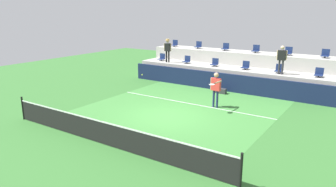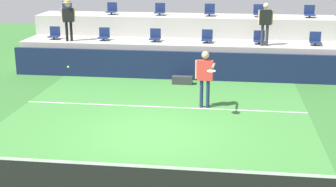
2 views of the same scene
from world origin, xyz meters
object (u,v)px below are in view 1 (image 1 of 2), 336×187
Objects in this scene: stadium_chair_upper_mid_left at (225,47)px; stadium_chair_upper_right at (288,52)px; stadium_chair_lower_far_left at (162,58)px; tennis_ball at (142,75)px; stadium_chair_lower_right at (279,69)px; stadium_chair_upper_mid_right at (256,49)px; stadium_chair_lower_far_right at (319,73)px; tennis_player at (216,86)px; stadium_chair_upper_left at (198,46)px; stadium_chair_lower_left at (187,60)px; stadium_chair_lower_mid_right at (245,66)px; stadium_chair_upper_far_left at (175,44)px; spectator_in_white at (282,57)px; spectator_with_hat at (168,48)px; stadium_chair_upper_far_right at (325,54)px; stadium_chair_lower_mid_left at (215,63)px; equipment_bag at (220,91)px.

stadium_chair_upper_mid_left is 1.00× the size of stadium_chair_upper_right.
stadium_chair_lower_far_left is at bearing -168.02° from stadium_chair_upper_right.
stadium_chair_upper_right is 7.65× the size of tennis_ball.
stadium_chair_lower_right is 1.00× the size of stadium_chair_upper_mid_right.
tennis_player is (-4.03, -4.71, -0.33)m from stadium_chair_lower_far_right.
stadium_chair_lower_far_right is at bearing 0.00° from stadium_chair_lower_right.
tennis_player is (-1.88, -6.51, -1.18)m from stadium_chair_upper_right.
stadium_chair_upper_left is 7.29m from tennis_ball.
stadium_chair_lower_left is 1.00× the size of stadium_chair_lower_mid_right.
stadium_chair_lower_mid_right is 1.00× the size of stadium_chair_upper_far_left.
stadium_chair_lower_far_right is at bearing -11.84° from stadium_chair_upper_left.
tennis_ball is (-8.21, -5.42, -0.10)m from stadium_chair_lower_far_right.
stadium_chair_upper_mid_left is (4.24, 0.00, 0.00)m from stadium_chair_upper_far_left.
stadium_chair_upper_mid_left is at bearing 180.00° from stadium_chair_upper_mid_right.
spectator_in_white is at bearing 64.72° from tennis_player.
stadium_chair_upper_mid_right is 7.65× the size of tennis_ball.
spectator_with_hat is (-7.70, -2.18, -0.07)m from stadium_chair_upper_right.
stadium_chair_upper_far_right is (10.60, 1.80, 0.85)m from stadium_chair_lower_far_left.
spectator_with_hat is at bearing -167.47° from stadium_chair_upper_far_right.
spectator_in_white is (4.37, -0.38, 0.78)m from stadium_chair_lower_mid_left.
stadium_chair_lower_mid_right is 0.32× the size of spectator_with_hat.
spectator_with_hat is (-1.27, -2.18, -0.07)m from stadium_chair_upper_left.
stadium_chair_lower_mid_right is 6.72m from tennis_ball.
stadium_chair_lower_mid_right is 1.00× the size of stadium_chair_upper_mid_left.
tennis_player is 26.80× the size of tennis_ball.
stadium_chair_upper_far_right is at bearing 12.00° from stadium_chair_lower_left.
equipment_bag is at bearing -143.36° from stadium_chair_upper_far_right.
stadium_chair_upper_right reaches higher than stadium_chair_lower_far_right.
stadium_chair_upper_mid_left is 7.65× the size of tennis_ball.
spectator_in_white is at bearing -5.02° from stadium_chair_lower_mid_left.
stadium_chair_lower_right is 6.72m from stadium_chair_upper_left.
stadium_chair_lower_right is 4.70m from stadium_chair_upper_mid_left.
stadium_chair_lower_far_left is 1.00× the size of stadium_chair_upper_right.
stadium_chair_upper_mid_right is at bearing 180.00° from stadium_chair_upper_far_right.
stadium_chair_lower_far_right is 6.21m from tennis_player.
stadium_chair_upper_far_right is at bearing 12.53° from spectator_with_hat.
stadium_chair_upper_mid_left is (-0.07, 1.80, 0.85)m from stadium_chair_lower_mid_left.
stadium_chair_lower_left is 1.99m from stadium_chair_upper_left.
stadium_chair_upper_left is at bearing 141.07° from stadium_chair_lower_mid_left.
stadium_chair_lower_mid_right is 1.00× the size of stadium_chair_upper_far_right.
tennis_player is 2.40× the size of equipment_bag.
stadium_chair_upper_right reaches higher than equipment_bag.
stadium_chair_upper_far_left is at bearing 135.55° from tennis_player.
stadium_chair_lower_left is at bearing 151.06° from equipment_bag.
stadium_chair_lower_right is at bearing 33.82° from equipment_bag.
stadium_chair_lower_mid_right is at bearing 0.00° from stadium_chair_lower_left.
stadium_chair_upper_mid_left is (-6.42, 1.80, 0.85)m from stadium_chair_lower_far_right.
stadium_chair_lower_mid_left is 1.00× the size of stadium_chair_upper_mid_right.
stadium_chair_upper_far_right is (8.55, 0.00, 0.00)m from stadium_chair_upper_left.
stadium_chair_lower_left is 6.57m from spectator_in_white.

